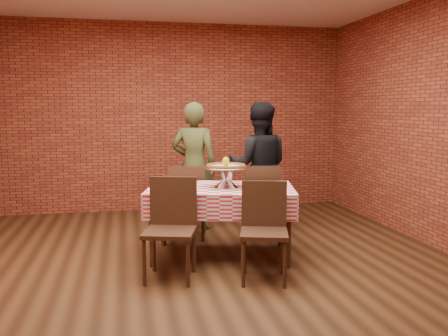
% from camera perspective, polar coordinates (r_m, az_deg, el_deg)
% --- Properties ---
extents(ground, '(6.00, 6.00, 0.00)m').
position_cam_1_polar(ground, '(4.81, -2.66, -12.22)').
color(ground, black).
rests_on(ground, ground).
extents(back_wall, '(5.50, 0.00, 5.50)m').
position_cam_1_polar(back_wall, '(7.52, -6.40, 6.01)').
color(back_wall, maroon).
rests_on(back_wall, ground).
extents(table, '(1.69, 1.24, 0.75)m').
position_cam_1_polar(table, '(5.18, -0.37, -6.48)').
color(table, '#442A18').
rests_on(table, ground).
extents(tablecloth, '(1.73, 1.28, 0.26)m').
position_cam_1_polar(tablecloth, '(5.13, -0.37, -3.74)').
color(tablecloth, red).
rests_on(tablecloth, table).
extents(pizza_stand, '(0.49, 0.49, 0.21)m').
position_cam_1_polar(pizza_stand, '(5.08, 0.23, -1.12)').
color(pizza_stand, silver).
rests_on(pizza_stand, tablecloth).
extents(pizza, '(0.43, 0.43, 0.03)m').
position_cam_1_polar(pizza, '(5.06, 0.23, 0.16)').
color(pizza, beige).
rests_on(pizza, pizza_stand).
extents(lemon, '(0.08, 0.08, 0.10)m').
position_cam_1_polar(lemon, '(5.06, 0.23, 0.79)').
color(lemon, yellow).
rests_on(lemon, pizza).
extents(water_glass_left, '(0.08, 0.08, 0.11)m').
position_cam_1_polar(water_glass_left, '(5.04, -5.00, -1.81)').
color(water_glass_left, white).
rests_on(water_glass_left, tablecloth).
extents(water_glass_right, '(0.08, 0.08, 0.11)m').
position_cam_1_polar(water_glass_right, '(5.26, -6.86, -1.44)').
color(water_glass_right, white).
rests_on(water_glass_right, tablecloth).
extents(side_plate, '(0.21, 0.21, 0.01)m').
position_cam_1_polar(side_plate, '(5.03, 5.27, -2.40)').
color(side_plate, white).
rests_on(side_plate, tablecloth).
extents(sweetener_packet_a, '(0.05, 0.04, 0.00)m').
position_cam_1_polar(sweetener_packet_a, '(4.93, 6.73, -2.66)').
color(sweetener_packet_a, white).
rests_on(sweetener_packet_a, tablecloth).
extents(sweetener_packet_b, '(0.06, 0.04, 0.00)m').
position_cam_1_polar(sweetener_packet_b, '(4.98, 6.96, -2.56)').
color(sweetener_packet_b, white).
rests_on(sweetener_packet_b, tablecloth).
extents(condiment_caddy, '(0.11, 0.09, 0.15)m').
position_cam_1_polar(condiment_caddy, '(5.42, 0.28, -0.92)').
color(condiment_caddy, silver).
rests_on(condiment_caddy, tablecloth).
extents(chair_near_left, '(0.57, 0.57, 0.94)m').
position_cam_1_polar(chair_near_left, '(4.50, -6.50, -7.36)').
color(chair_near_left, '#442A18').
rests_on(chair_near_left, ground).
extents(chair_near_right, '(0.53, 0.53, 0.91)m').
position_cam_1_polar(chair_near_right, '(4.45, 4.81, -7.72)').
color(chair_near_right, '#442A18').
rests_on(chair_near_right, ground).
extents(chair_far_left, '(0.52, 0.52, 0.92)m').
position_cam_1_polar(chair_far_left, '(5.92, -4.31, -3.96)').
color(chair_far_left, '#442A18').
rests_on(chair_far_left, ground).
extents(chair_far_right, '(0.49, 0.49, 0.90)m').
position_cam_1_polar(chair_far_right, '(5.97, 4.41, -3.92)').
color(chair_far_right, '#442A18').
rests_on(chair_far_right, ground).
extents(diner_olive, '(0.72, 0.61, 1.68)m').
position_cam_1_polar(diner_olive, '(6.30, -3.59, 0.26)').
color(diner_olive, '#444724').
rests_on(diner_olive, ground).
extents(diner_black, '(0.96, 0.83, 1.68)m').
position_cam_1_polar(diner_black, '(6.31, 4.18, 0.24)').
color(diner_black, black).
rests_on(diner_black, ground).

